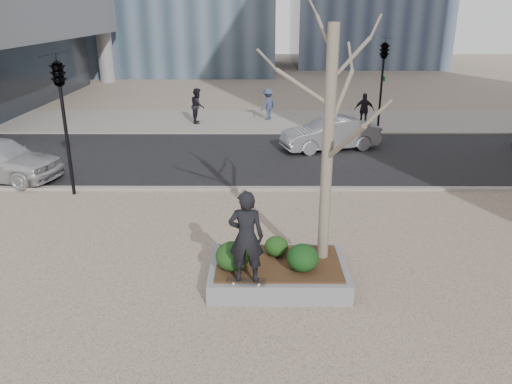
{
  "coord_description": "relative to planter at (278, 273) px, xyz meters",
  "views": [
    {
      "loc": [
        0.55,
        -9.75,
        5.72
      ],
      "look_at": [
        0.5,
        2.0,
        1.4
      ],
      "focal_mm": 35.0,
      "sensor_mm": 36.0,
      "label": 1
    }
  ],
  "objects": [
    {
      "name": "skateboard",
      "position": [
        -0.68,
        -0.82,
        0.26
      ],
      "size": [
        0.79,
        0.27,
        0.08
      ],
      "primitive_type": null,
      "rotation": [
        0.0,
        0.0,
        -0.09
      ],
      "color": "black",
      "rests_on": "planter"
    },
    {
      "name": "shrub_left",
      "position": [
        -0.99,
        -0.31,
        0.57
      ],
      "size": [
        0.73,
        0.73,
        0.62
      ],
      "primitive_type": "ellipsoid",
      "color": "black",
      "rests_on": "planter_mulch"
    },
    {
      "name": "traffic_light_near",
      "position": [
        -6.5,
        5.6,
        2.02
      ],
      "size": [
        0.6,
        2.48,
        4.5
      ],
      "primitive_type": null,
      "color": "black",
      "rests_on": "ground"
    },
    {
      "name": "shrub_right",
      "position": [
        0.5,
        -0.34,
        0.55
      ],
      "size": [
        0.68,
        0.68,
        0.58
      ],
      "primitive_type": "ellipsoid",
      "color": "black",
      "rests_on": "planter_mulch"
    },
    {
      "name": "pedestrian_a",
      "position": [
        -3.63,
        16.47,
        0.71
      ],
      "size": [
        0.75,
        0.93,
        1.82
      ],
      "primitive_type": "imported",
      "rotation": [
        0.0,
        0.0,
        1.65
      ],
      "color": "black",
      "rests_on": "far_sidewalk"
    },
    {
      "name": "street",
      "position": [
        -1.0,
        10.0,
        -0.21
      ],
      "size": [
        60.0,
        8.0,
        0.02
      ],
      "primitive_type": "cube",
      "color": "black",
      "rests_on": "ground"
    },
    {
      "name": "planter",
      "position": [
        0.0,
        0.0,
        0.0
      ],
      "size": [
        3.0,
        2.0,
        0.45
      ],
      "primitive_type": "cube",
      "color": "gray",
      "rests_on": "ground"
    },
    {
      "name": "pedestrian_c",
      "position": [
        5.0,
        15.68,
        0.64
      ],
      "size": [
        1.06,
        0.66,
        1.69
      ],
      "primitive_type": "imported",
      "rotation": [
        0.0,
        0.0,
        2.87
      ],
      "color": "black",
      "rests_on": "far_sidewalk"
    },
    {
      "name": "pedestrian_b",
      "position": [
        0.09,
        17.34,
        0.63
      ],
      "size": [
        1.16,
        1.22,
        1.66
      ],
      "primitive_type": "imported",
      "rotation": [
        0.0,
        0.0,
        4.03
      ],
      "color": "#374563",
      "rests_on": "far_sidewalk"
    },
    {
      "name": "traffic_light_far",
      "position": [
        5.5,
        14.6,
        2.02
      ],
      "size": [
        0.6,
        2.48,
        4.5
      ],
      "primitive_type": null,
      "color": "black",
      "rests_on": "ground"
    },
    {
      "name": "car_silver",
      "position": [
        2.64,
        11.12,
        0.48
      ],
      "size": [
        4.42,
        2.6,
        1.38
      ],
      "primitive_type": "imported",
      "rotation": [
        0.0,
        0.0,
        5.01
      ],
      "color": "#95969C",
      "rests_on": "street"
    },
    {
      "name": "sycamore_tree",
      "position": [
        1.0,
        0.3,
        3.56
      ],
      "size": [
        2.8,
        2.8,
        6.6
      ],
      "primitive_type": null,
      "color": "gray",
      "rests_on": "planter_mulch"
    },
    {
      "name": "ground",
      "position": [
        -1.0,
        0.0,
        -0.23
      ],
      "size": [
        120.0,
        120.0,
        0.0
      ],
      "primitive_type": "plane",
      "color": "tan",
      "rests_on": "ground"
    },
    {
      "name": "far_sidewalk",
      "position": [
        -1.0,
        17.0,
        -0.21
      ],
      "size": [
        60.0,
        6.0,
        0.02
      ],
      "primitive_type": "cube",
      "color": "gray",
      "rests_on": "ground"
    },
    {
      "name": "shrub_middle",
      "position": [
        -0.04,
        0.33,
        0.49
      ],
      "size": [
        0.53,
        0.53,
        0.45
      ],
      "primitive_type": "ellipsoid",
      "color": "#193D13",
      "rests_on": "planter_mulch"
    },
    {
      "name": "planter_mulch",
      "position": [
        0.0,
        0.0,
        0.25
      ],
      "size": [
        2.7,
        1.7,
        0.04
      ],
      "primitive_type": "cube",
      "color": "#382314",
      "rests_on": "planter"
    },
    {
      "name": "skateboarder",
      "position": [
        -0.68,
        -0.82,
        1.27
      ],
      "size": [
        0.73,
        0.5,
        1.94
      ],
      "primitive_type": "imported",
      "rotation": [
        0.0,
        0.0,
        3.09
      ],
      "color": "black",
      "rests_on": "skateboard"
    }
  ]
}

